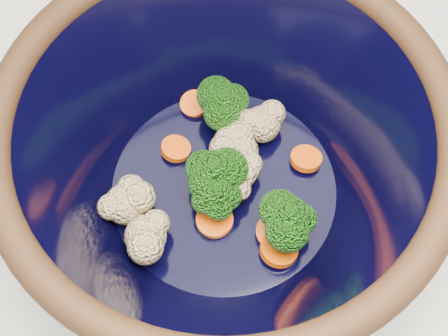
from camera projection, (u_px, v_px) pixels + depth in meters
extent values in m
cube|color=silver|center=(192.00, 290.00, 0.98)|extent=(1.20, 1.20, 0.90)
cylinder|color=black|center=(224.00, 200.00, 0.55)|extent=(0.20, 0.20, 0.01)
torus|color=black|center=(224.00, 122.00, 0.43)|extent=(0.34, 0.34, 0.02)
cylinder|color=black|center=(224.00, 188.00, 0.53)|extent=(0.19, 0.19, 0.00)
cylinder|color=#608442|center=(216.00, 205.00, 0.51)|extent=(0.01, 0.01, 0.02)
ellipsoid|color=#266A14|center=(216.00, 193.00, 0.49)|extent=(0.04, 0.04, 0.03)
cylinder|color=#608442|center=(222.00, 116.00, 0.55)|extent=(0.01, 0.01, 0.02)
ellipsoid|color=#266A14|center=(222.00, 100.00, 0.52)|extent=(0.04, 0.04, 0.04)
cylinder|color=#608442|center=(215.00, 184.00, 0.51)|extent=(0.01, 0.01, 0.02)
ellipsoid|color=#266A14|center=(214.00, 170.00, 0.49)|extent=(0.05, 0.05, 0.04)
cylinder|color=#608442|center=(286.00, 229.00, 0.50)|extent=(0.01, 0.01, 0.02)
ellipsoid|color=#266A14|center=(289.00, 216.00, 0.47)|extent=(0.05, 0.05, 0.04)
sphere|color=beige|center=(146.00, 236.00, 0.49)|extent=(0.03, 0.03, 0.03)
sphere|color=beige|center=(218.00, 178.00, 0.51)|extent=(0.03, 0.03, 0.03)
sphere|color=beige|center=(225.00, 175.00, 0.51)|extent=(0.03, 0.03, 0.03)
sphere|color=beige|center=(126.00, 204.00, 0.50)|extent=(0.03, 0.03, 0.03)
sphere|color=beige|center=(262.00, 124.00, 0.53)|extent=(0.03, 0.03, 0.03)
sphere|color=beige|center=(237.00, 167.00, 0.52)|extent=(0.03, 0.03, 0.03)
sphere|color=beige|center=(229.00, 184.00, 0.51)|extent=(0.03, 0.03, 0.03)
sphere|color=beige|center=(239.00, 152.00, 0.52)|extent=(0.03, 0.03, 0.03)
cylinder|color=#DC4E09|center=(215.00, 220.00, 0.50)|extent=(0.03, 0.03, 0.01)
cylinder|color=#DC4E09|center=(306.00, 159.00, 0.53)|extent=(0.03, 0.03, 0.01)
cylinder|color=#DC4E09|center=(194.00, 104.00, 0.56)|extent=(0.02, 0.02, 0.01)
cylinder|color=#DC4E09|center=(176.00, 149.00, 0.54)|extent=(0.03, 0.03, 0.01)
cylinder|color=#DC4E09|center=(276.00, 231.00, 0.50)|extent=(0.03, 0.03, 0.01)
cylinder|color=#DC4E09|center=(279.00, 250.00, 0.49)|extent=(0.03, 0.03, 0.01)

